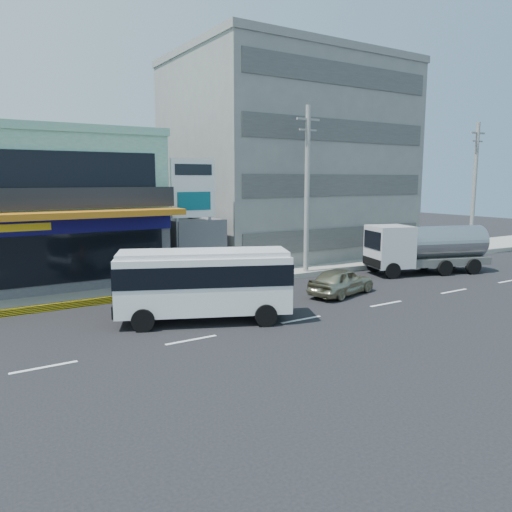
{
  "coord_description": "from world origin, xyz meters",
  "views": [
    {
      "loc": [
        -12.3,
        -15.98,
        5.76
      ],
      "look_at": [
        0.08,
        3.65,
        2.2
      ],
      "focal_mm": 35.0,
      "sensor_mm": 36.0,
      "label": 1
    }
  ],
  "objects": [
    {
      "name": "shop_building",
      "position": [
        -8.0,
        13.95,
        4.0
      ],
      "size": [
        12.4,
        11.7,
        8.0
      ],
      "color": "#444448",
      "rests_on": "ground"
    },
    {
      "name": "minibus",
      "position": [
        -3.5,
        1.96,
        1.75
      ],
      "size": [
        7.3,
        4.87,
        2.93
      ],
      "color": "white",
      "rests_on": "ground"
    },
    {
      "name": "sedan",
      "position": [
        4.48,
        2.55,
        0.7
      ],
      "size": [
        4.4,
        2.66,
        1.4
      ],
      "primitive_type": "imported",
      "rotation": [
        0.0,
        0.0,
        1.83
      ],
      "color": "tan",
      "rests_on": "ground"
    },
    {
      "name": "sidewalk",
      "position": [
        5.0,
        9.5,
        0.15
      ],
      "size": [
        70.0,
        5.0,
        0.3
      ],
      "primitive_type": "cube",
      "color": "gray",
      "rests_on": "ground"
    },
    {
      "name": "satellite_dish",
      "position": [
        0.0,
        11.0,
        3.58
      ],
      "size": [
        1.5,
        1.5,
        0.15
      ],
      "primitive_type": "cylinder",
      "color": "slate",
      "rests_on": "gap_structure"
    },
    {
      "name": "utility_pole_near",
      "position": [
        6.0,
        7.4,
        5.15
      ],
      "size": [
        1.6,
        0.3,
        10.0
      ],
      "color": "#999993",
      "rests_on": "ground"
    },
    {
      "name": "motorcycle_rider",
      "position": [
        -5.57,
        4.48,
        0.76
      ],
      "size": [
        1.8,
        0.66,
        2.3
      ],
      "color": "#51120B",
      "rests_on": "ground"
    },
    {
      "name": "utility_pole_far",
      "position": [
        22.0,
        7.4,
        5.15
      ],
      "size": [
        1.6,
        0.3,
        10.0
      ],
      "color": "#999993",
      "rests_on": "ground"
    },
    {
      "name": "billboard",
      "position": [
        -0.5,
        9.2,
        4.93
      ],
      "size": [
        2.6,
        0.18,
        6.9
      ],
      "color": "gray",
      "rests_on": "ground"
    },
    {
      "name": "tanker_truck",
      "position": [
        12.74,
        4.29,
        1.62
      ],
      "size": [
        7.96,
        4.4,
        3.01
      ],
      "color": "silver",
      "rests_on": "ground"
    },
    {
      "name": "concrete_building",
      "position": [
        10.0,
        15.0,
        7.0
      ],
      "size": [
        16.0,
        12.0,
        14.0
      ],
      "primitive_type": "cube",
      "color": "gray",
      "rests_on": "ground"
    },
    {
      "name": "ground",
      "position": [
        0.0,
        0.0,
        0.0
      ],
      "size": [
        120.0,
        120.0,
        0.0
      ],
      "primitive_type": "plane",
      "color": "black",
      "rests_on": "ground"
    },
    {
      "name": "gap_structure",
      "position": [
        0.0,
        12.0,
        1.75
      ],
      "size": [
        3.0,
        6.0,
        3.5
      ],
      "primitive_type": "cube",
      "color": "#444448",
      "rests_on": "ground"
    }
  ]
}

